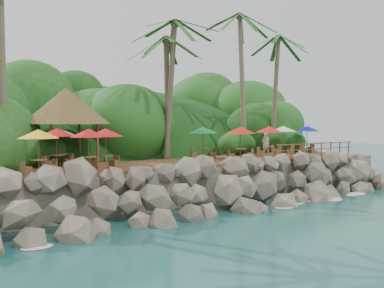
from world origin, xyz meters
TOP-DOWN VIEW (x-y plane):
  - ground at (0.00, 0.00)m, footprint 140.00×140.00m
  - land_base at (0.00, 16.00)m, footprint 32.00×25.20m
  - jungle_hill at (0.00, 23.50)m, footprint 44.80×28.00m
  - seawall at (0.00, 2.00)m, footprint 29.00×4.00m
  - terrace at (0.00, 6.00)m, footprint 26.00×5.00m
  - jungle_foliage at (0.00, 15.00)m, footprint 44.00×16.00m
  - foam_line at (0.00, 0.30)m, footprint 25.20×0.80m
  - palms at (-0.78, 8.75)m, footprint 27.89×6.95m
  - palapa at (-7.00, 9.38)m, footprint 5.30×5.30m
  - dining_clusters at (-0.81, 5.94)m, footprint 24.01×5.11m
  - railing at (9.46, 3.65)m, footprint 8.30×0.10m
  - waiter at (7.25, 6.58)m, footprint 0.69×0.52m

SIDE VIEW (x-z plane):
  - ground at x=0.00m, z-range 0.00..0.00m
  - jungle_hill at x=0.00m, z-range -7.70..7.70m
  - jungle_foliage at x=0.00m, z-range -6.00..6.00m
  - foam_line at x=0.00m, z-range 0.00..0.06m
  - land_base at x=0.00m, z-range 0.00..2.10m
  - seawall at x=0.00m, z-range 0.00..2.30m
  - terrace at x=0.00m, z-range 2.10..2.30m
  - railing at x=9.46m, z-range 2.41..3.41m
  - waiter at x=7.25m, z-range 2.30..4.02m
  - dining_clusters at x=-0.81m, z-range 3.02..5.20m
  - palapa at x=-7.00m, z-range 3.49..8.09m
  - palms at x=-0.78m, z-range 5.49..19.48m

